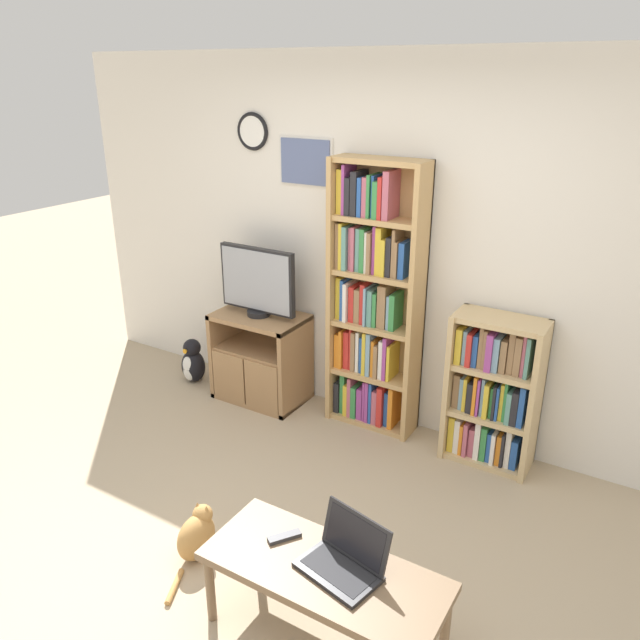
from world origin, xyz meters
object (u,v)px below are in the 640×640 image
at_px(television, 257,282).
at_px(coffee_table, 324,576).
at_px(laptop, 345,557).
at_px(penguin_figurine, 192,363).
at_px(bookshelf_short, 493,393).
at_px(bookshelf_tall, 372,303).
at_px(tv_stand, 260,358).
at_px(remote_near_laptop, 284,537).
at_px(cat, 197,535).

relative_size(television, coffee_table, 0.58).
relative_size(laptop, penguin_figurine, 1.06).
bearing_deg(coffee_table, bookshelf_short, 83.76).
xyz_separation_m(bookshelf_tall, bookshelf_short, (0.91, -0.03, -0.44)).
xyz_separation_m(television, bookshelf_short, (1.81, 0.10, -0.48)).
xyz_separation_m(tv_stand, bookshelf_tall, (0.90, 0.14, 0.59)).
height_order(bookshelf_short, remote_near_laptop, bookshelf_short).
distance_m(coffee_table, remote_near_laptop, 0.27).
bearing_deg(television, penguin_figurine, -173.25).
bearing_deg(tv_stand, remote_near_laptop, -50.41).
bearing_deg(coffee_table, television, 133.25).
relative_size(coffee_table, laptop, 2.74).
xyz_separation_m(bookshelf_short, penguin_figurine, (-2.47, -0.18, -0.33)).
distance_m(coffee_table, penguin_figurine, 2.80).
bearing_deg(penguin_figurine, cat, -47.42).
relative_size(bookshelf_tall, penguin_figurine, 5.05).
xyz_separation_m(television, penguin_figurine, (-0.66, -0.08, -0.80)).
bearing_deg(remote_near_laptop, laptop, -147.20).
relative_size(bookshelf_tall, remote_near_laptop, 12.40).
relative_size(television, cat, 1.36).
bearing_deg(cat, remote_near_laptop, -5.94).
xyz_separation_m(tv_stand, bookshelf_short, (1.81, 0.11, 0.15)).
height_order(tv_stand, bookshelf_tall, bookshelf_tall).
distance_m(bookshelf_short, remote_near_laptop, 1.81).
xyz_separation_m(tv_stand, coffee_table, (1.61, -1.70, 0.01)).
relative_size(remote_near_laptop, cat, 0.33).
distance_m(laptop, remote_near_laptop, 0.34).
relative_size(coffee_table, penguin_figurine, 2.89).
xyz_separation_m(bookshelf_short, coffee_table, (-0.20, -1.81, -0.14)).
height_order(television, cat, television).
bearing_deg(tv_stand, bookshelf_short, 3.55).
relative_size(tv_stand, bookshelf_tall, 0.37).
bearing_deg(coffee_table, tv_stand, 133.41).
bearing_deg(coffee_table, penguin_figurine, 144.22).
bearing_deg(bookshelf_tall, tv_stand, -171.16).
xyz_separation_m(laptop, penguin_figurine, (-2.35, 1.59, -0.30)).
distance_m(television, remote_near_laptop, 2.21).
bearing_deg(cat, bookshelf_tall, 82.59).
bearing_deg(bookshelf_short, laptop, -93.84).
height_order(coffee_table, cat, coffee_table).
distance_m(bookshelf_tall, laptop, 2.01).
height_order(television, coffee_table, television).
relative_size(laptop, cat, 0.86).
bearing_deg(cat, bookshelf_short, 55.86).
bearing_deg(television, laptop, -44.53).
distance_m(tv_stand, television, 0.62).
relative_size(bookshelf_tall, laptop, 4.79).
relative_size(coffee_table, cat, 2.34).
bearing_deg(television, bookshelf_short, 3.18).
bearing_deg(bookshelf_short, remote_near_laptop, -104.47).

